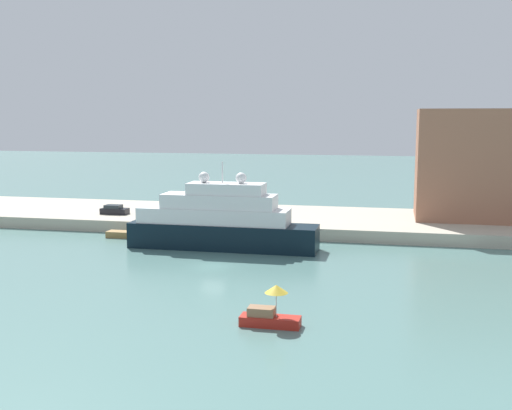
% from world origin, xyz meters
% --- Properties ---
extents(ground, '(400.00, 400.00, 0.00)m').
position_xyz_m(ground, '(0.00, 0.00, 0.00)').
color(ground, slate).
extents(quay_dock, '(110.00, 20.76, 1.64)m').
position_xyz_m(quay_dock, '(0.00, 26.38, 0.82)').
color(quay_dock, '#B7AD99').
rests_on(quay_dock, ground).
extents(large_yacht, '(22.98, 4.60, 10.57)m').
position_xyz_m(large_yacht, '(-1.68, 9.19, 3.23)').
color(large_yacht, black).
rests_on(large_yacht, ground).
extents(small_motorboat, '(4.62, 1.78, 3.27)m').
position_xyz_m(small_motorboat, '(9.74, -17.45, 1.08)').
color(small_motorboat, '#B22319').
rests_on(small_motorboat, ground).
extents(work_barge, '(6.31, 1.81, 0.82)m').
position_xyz_m(work_barge, '(-15.16, 13.16, 0.41)').
color(work_barge, olive).
rests_on(work_barge, ground).
extents(harbor_building, '(16.37, 11.04, 15.30)m').
position_xyz_m(harbor_building, '(29.89, 29.22, 9.29)').
color(harbor_building, '#9E664C').
rests_on(harbor_building, quay_dock).
extents(parked_car, '(3.96, 1.85, 1.36)m').
position_xyz_m(parked_car, '(-21.48, 21.89, 2.23)').
color(parked_car, black).
rests_on(parked_car, quay_dock).
extents(person_figure, '(0.36, 0.36, 1.61)m').
position_xyz_m(person_figure, '(-16.37, 20.96, 2.38)').
color(person_figure, '#4C4C4C').
rests_on(person_figure, quay_dock).
extents(mooring_bollard, '(0.49, 0.49, 0.87)m').
position_xyz_m(mooring_bollard, '(-1.28, 17.75, 2.07)').
color(mooring_bollard, black).
rests_on(mooring_bollard, quay_dock).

